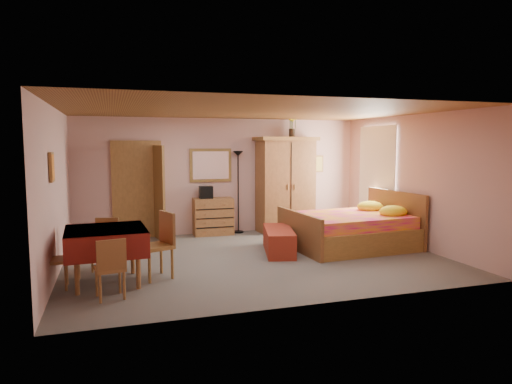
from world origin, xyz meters
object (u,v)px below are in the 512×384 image
object	(u,v)px
floor_lamp	(238,192)
sunflower_vase	(292,126)
chair_north	(104,245)
wall_mirror	(211,165)
wardrobe	(285,184)
stereo	(206,192)
bench	(279,241)
bed	(349,220)
chest_of_drawers	(213,216)
chair_west	(54,260)
chair_east	(155,246)
chair_south	(110,268)
dining_table	(107,256)

from	to	relation	value
floor_lamp	sunflower_vase	distance (m)	1.99
chair_north	wall_mirror	bearing A→B (deg)	-115.51
wall_mirror	wardrobe	bearing A→B (deg)	-9.97
stereo	bench	xyz separation A→B (m)	(0.96, -2.05, -0.74)
sunflower_vase	bed	world-z (taller)	sunflower_vase
chest_of_drawers	chair_north	distance (m)	3.24
chair_west	chair_east	size ratio (longest dim) A/B	0.84
bench	stereo	bearing A→B (deg)	115.19
bed	chair_south	xyz separation A→B (m)	(-4.49, -1.73, -0.13)
chest_of_drawers	bench	world-z (taller)	chest_of_drawers
floor_lamp	chair_south	xyz separation A→B (m)	(-2.80, -3.83, -0.53)
chest_of_drawers	chair_south	world-z (taller)	chest_of_drawers
wardrobe	chair_north	bearing A→B (deg)	-154.15
wardrobe	chair_west	xyz separation A→B (m)	(-4.64, -3.03, -0.68)
chair_south	bed	bearing A→B (deg)	11.44
wardrobe	dining_table	bearing A→B (deg)	-146.13
bed	chair_east	world-z (taller)	bed
floor_lamp	chair_east	xyz separation A→B (m)	(-2.15, -3.09, -0.44)
floor_lamp	wardrobe	distance (m)	1.11
chest_of_drawers	dining_table	distance (m)	3.80
dining_table	wardrobe	bearing A→B (deg)	37.15
bed	chair_north	distance (m)	4.58
wardrobe	chair_east	distance (m)	4.41
stereo	chair_north	xyz separation A→B (m)	(-2.13, -2.32, -0.55)
floor_lamp	dining_table	xyz separation A→B (m)	(-2.85, -3.15, -0.53)
floor_lamp	chair_west	world-z (taller)	floor_lamp
bed	chair_south	size ratio (longest dim) A/B	2.85
bed	floor_lamp	bearing A→B (deg)	125.21
stereo	chair_south	size ratio (longest dim) A/B	0.36
chest_of_drawers	dining_table	world-z (taller)	chest_of_drawers
chair_east	sunflower_vase	bearing A→B (deg)	-68.85
bed	chair_east	distance (m)	3.96
floor_lamp	wardrobe	size ratio (longest dim) A/B	0.85
wall_mirror	chair_south	world-z (taller)	wall_mirror
wall_mirror	chair_west	distance (m)	4.58
chair_south	chair_east	world-z (taller)	chair_east
chest_of_drawers	wall_mirror	size ratio (longest dim) A/B	0.92
floor_lamp	chest_of_drawers	bearing A→B (deg)	-172.58
chest_of_drawers	bed	world-z (taller)	bed
dining_table	chair_east	world-z (taller)	chair_east
wardrobe	chair_east	world-z (taller)	wardrobe
chest_of_drawers	chair_east	bearing A→B (deg)	-116.43
bench	dining_table	distance (m)	3.23
bench	floor_lamp	bearing A→B (deg)	95.55
stereo	chair_west	bearing A→B (deg)	-131.72
dining_table	chair_west	xyz separation A→B (m)	(-0.70, -0.04, 0.01)
chair_east	bench	bearing A→B (deg)	-87.52
bench	chair_south	xyz separation A→B (m)	(-3.01, -1.72, 0.18)
chest_of_drawers	wall_mirror	bearing A→B (deg)	90.71
stereo	dining_table	size ratio (longest dim) A/B	0.26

